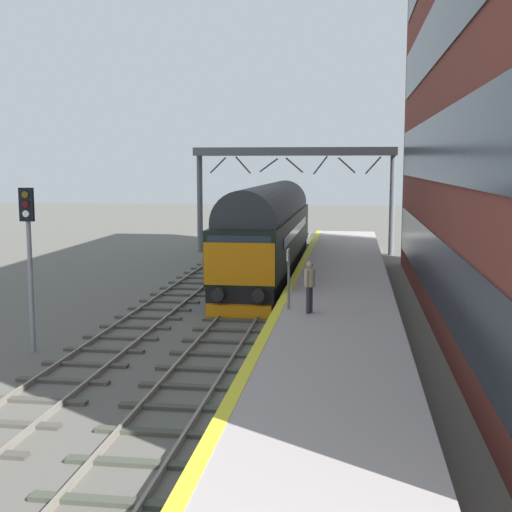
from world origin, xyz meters
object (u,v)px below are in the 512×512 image
(platform_number_sign, at_px, (288,269))
(waiting_passenger, at_px, (310,282))
(diesel_locomotive, at_px, (269,229))
(signal_post_near, at_px, (29,248))

(platform_number_sign, bearing_deg, waiting_passenger, -36.02)
(waiting_passenger, bearing_deg, diesel_locomotive, 33.80)
(diesel_locomotive, bearing_deg, waiting_passenger, -77.07)
(diesel_locomotive, relative_size, signal_post_near, 3.65)
(signal_post_near, bearing_deg, platform_number_sign, 19.09)
(diesel_locomotive, bearing_deg, signal_post_near, -110.96)
(platform_number_sign, bearing_deg, diesel_locomotive, 100.10)
(signal_post_near, bearing_deg, diesel_locomotive, 69.04)
(signal_post_near, bearing_deg, waiting_passenger, 14.18)
(diesel_locomotive, height_order, platform_number_sign, diesel_locomotive)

